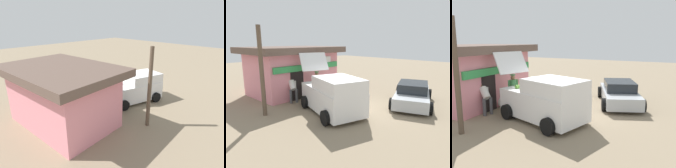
{
  "view_description": "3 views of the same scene",
  "coord_description": "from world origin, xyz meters",
  "views": [
    {
      "loc": [
        -9.24,
        9.92,
        5.57
      ],
      "look_at": [
        0.04,
        0.74,
        1.01
      ],
      "focal_mm": 30.88,
      "sensor_mm": 36.0,
      "label": 1
    },
    {
      "loc": [
        -7.75,
        -6.95,
        3.52
      ],
      "look_at": [
        -0.61,
        0.55,
        1.29
      ],
      "focal_mm": 31.53,
      "sensor_mm": 36.0,
      "label": 2
    },
    {
      "loc": [
        -9.49,
        -5.1,
        3.43
      ],
      "look_at": [
        0.49,
        0.16,
        1.3
      ],
      "focal_mm": 37.08,
      "sensor_mm": 36.0,
      "label": 3
    }
  ],
  "objects": [
    {
      "name": "customer_bending",
      "position": [
        -1.94,
        3.03,
        0.86
      ],
      "size": [
        0.61,
        0.71,
        1.43
      ],
      "color": "#4C4C51",
      "rests_on": "ground_plane"
    },
    {
      "name": "unloaded_banana_pile",
      "position": [
        -0.58,
        3.36,
        0.22
      ],
      "size": [
        0.61,
        0.87,
        0.46
      ],
      "color": "silver",
      "rests_on": "ground_plane"
    },
    {
      "name": "parked_sedan",
      "position": [
        2.81,
        -2.02,
        0.6
      ],
      "size": [
        4.6,
        3.31,
        1.27
      ],
      "color": "#B2B7BC",
      "rests_on": "ground_plane"
    },
    {
      "name": "vendor_standing",
      "position": [
        -0.48,
        2.58,
        1.0
      ],
      "size": [
        0.54,
        0.44,
        1.74
      ],
      "color": "#4C4C51",
      "rests_on": "ground_plane"
    },
    {
      "name": "paint_bucket",
      "position": [
        1.79,
        2.28,
        0.18
      ],
      "size": [
        0.31,
        0.31,
        0.36
      ],
      "primitive_type": "cylinder",
      "color": "#BF3F33",
      "rests_on": "ground_plane"
    },
    {
      "name": "storefront_bar",
      "position": [
        -0.64,
        5.1,
        1.67
      ],
      "size": [
        6.6,
        4.92,
        3.19
      ],
      "color": "pink",
      "rests_on": "ground_plane"
    },
    {
      "name": "delivery_van",
      "position": [
        -1.45,
        0.05,
        0.95
      ],
      "size": [
        2.92,
        4.73,
        2.9
      ],
      "color": "white",
      "rests_on": "ground_plane"
    },
    {
      "name": "ground_plane",
      "position": [
        0.0,
        0.0,
        0.0
      ],
      "size": [
        60.0,
        60.0,
        0.0
      ],
      "primitive_type": "plane",
      "color": "gray"
    },
    {
      "name": "utility_pole",
      "position": [
        -4.06,
        2.09,
        2.13
      ],
      "size": [
        0.2,
        0.2,
        4.27
      ],
      "primitive_type": "cylinder",
      "color": "brown",
      "rests_on": "ground_plane"
    }
  ]
}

